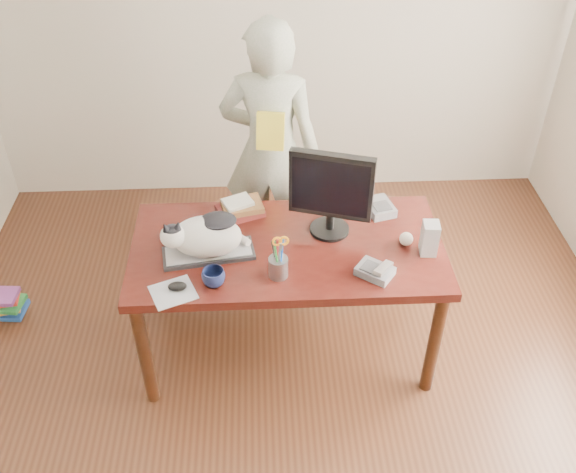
% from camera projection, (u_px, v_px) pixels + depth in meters
% --- Properties ---
extents(room, '(4.50, 4.50, 4.50)m').
position_uv_depth(room, '(295.00, 225.00, 2.43)').
color(room, black).
rests_on(room, ground).
extents(desk, '(1.60, 0.80, 0.75)m').
position_uv_depth(desk, '(287.00, 257.00, 3.43)').
color(desk, black).
rests_on(desk, ground).
extents(keyboard, '(0.48, 0.24, 0.03)m').
position_uv_depth(keyboard, '(209.00, 253.00, 3.21)').
color(keyboard, black).
rests_on(keyboard, desk).
extents(cat, '(0.44, 0.27, 0.25)m').
position_uv_depth(cat, '(204.00, 235.00, 3.13)').
color(cat, white).
rests_on(cat, keyboard).
extents(monitor, '(0.42, 0.26, 0.48)m').
position_uv_depth(monitor, '(331.00, 190.00, 3.19)').
color(monitor, black).
rests_on(monitor, desk).
extents(pen_cup, '(0.10, 0.10, 0.24)m').
position_uv_depth(pen_cup, '(278.00, 265.00, 3.06)').
color(pen_cup, gray).
rests_on(pen_cup, desk).
extents(mousepad, '(0.25, 0.24, 0.00)m').
position_uv_depth(mousepad, '(173.00, 292.00, 3.01)').
color(mousepad, silver).
rests_on(mousepad, desk).
extents(mouse, '(0.10, 0.09, 0.04)m').
position_uv_depth(mouse, '(177.00, 286.00, 3.01)').
color(mouse, black).
rests_on(mouse, mousepad).
extents(coffee_mug, '(0.15, 0.15, 0.09)m').
position_uv_depth(coffee_mug, '(214.00, 278.00, 3.02)').
color(coffee_mug, black).
rests_on(coffee_mug, desk).
extents(phone, '(0.21, 0.20, 0.08)m').
position_uv_depth(phone, '(376.00, 271.00, 3.09)').
color(phone, slate).
rests_on(phone, desk).
extents(speaker, '(0.09, 0.10, 0.18)m').
position_uv_depth(speaker, '(430.00, 238.00, 3.18)').
color(speaker, '#A7A7AA').
rests_on(speaker, desk).
extents(baseball, '(0.07, 0.07, 0.07)m').
position_uv_depth(baseball, '(406.00, 239.00, 3.26)').
color(baseball, white).
rests_on(baseball, desk).
extents(book_stack, '(0.28, 0.24, 0.09)m').
position_uv_depth(book_stack, '(241.00, 208.00, 3.46)').
color(book_stack, '#441312').
rests_on(book_stack, desk).
extents(calculator, '(0.17, 0.21, 0.05)m').
position_uv_depth(calculator, '(379.00, 207.00, 3.49)').
color(calculator, slate).
rests_on(calculator, desk).
extents(person, '(0.66, 0.48, 1.64)m').
position_uv_depth(person, '(270.00, 150.00, 3.86)').
color(person, silver).
rests_on(person, ground).
extents(held_book, '(0.17, 0.12, 0.22)m').
position_uv_depth(held_book, '(271.00, 131.00, 3.59)').
color(held_book, yellow).
rests_on(held_book, person).
extents(book_pile_b, '(0.26, 0.20, 0.15)m').
position_uv_depth(book_pile_b, '(3.00, 303.00, 3.91)').
color(book_pile_b, '#19459A').
rests_on(book_pile_b, ground).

